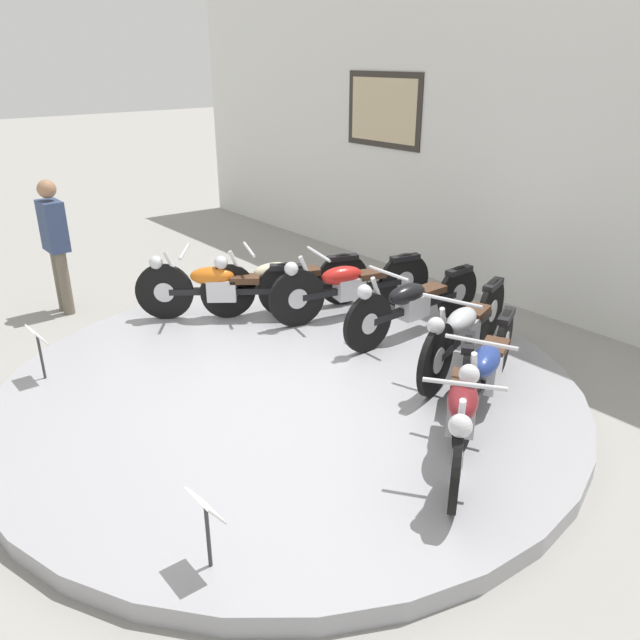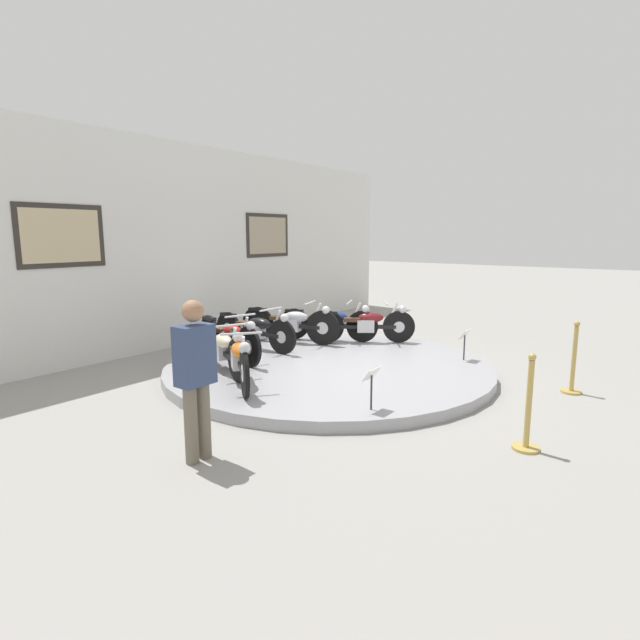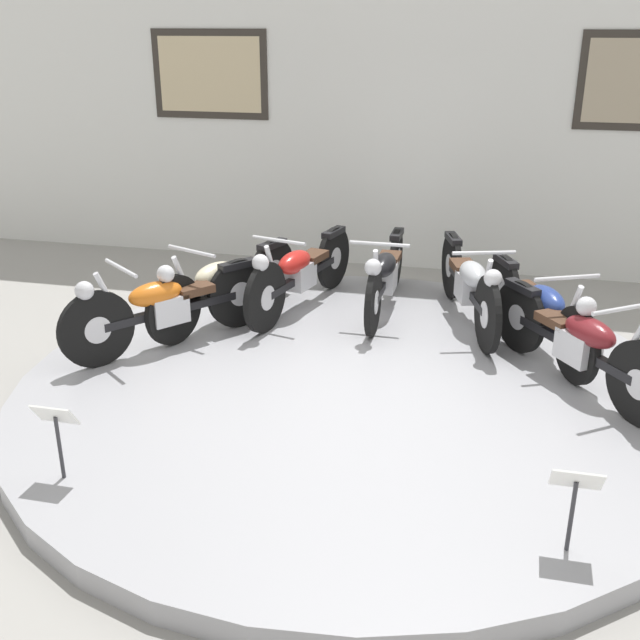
{
  "view_description": "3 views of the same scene",
  "coord_description": "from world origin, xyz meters",
  "views": [
    {
      "loc": [
        4.02,
        -2.97,
        2.89
      ],
      "look_at": [
        -0.03,
        0.38,
        0.64
      ],
      "focal_mm": 35.0,
      "sensor_mm": 36.0,
      "label": 1
    },
    {
      "loc": [
        -6.35,
        -4.58,
        2.2
      ],
      "look_at": [
        0.27,
        0.37,
        0.78
      ],
      "focal_mm": 28.0,
      "sensor_mm": 36.0,
      "label": 2
    },
    {
      "loc": [
        0.94,
        -5.13,
        2.76
      ],
      "look_at": [
        -0.29,
        0.11,
        0.6
      ],
      "focal_mm": 42.0,
      "sensor_mm": 36.0,
      "label": 3
    }
  ],
  "objects": [
    {
      "name": "motorcycle_silver",
      "position": [
        0.8,
        1.44,
        0.55
      ],
      "size": [
        0.7,
        1.94,
        0.8
      ],
      "color": "black",
      "rests_on": "display_platform"
    },
    {
      "name": "ground_plane",
      "position": [
        0.0,
        0.0,
        0.0
      ],
      "size": [
        60.0,
        60.0,
        0.0
      ],
      "primitive_type": "plane",
      "color": "gray"
    },
    {
      "name": "motorcycle_orange",
      "position": [
        -1.66,
        0.33,
        0.54
      ],
      "size": [
        1.26,
        1.6,
        0.79
      ],
      "color": "black",
      "rests_on": "display_platform"
    },
    {
      "name": "motorcycle_cream",
      "position": [
        -1.4,
        0.97,
        0.53
      ],
      "size": [
        0.81,
        1.84,
        0.78
      ],
      "color": "black",
      "rests_on": "display_platform"
    },
    {
      "name": "info_placard_front_left",
      "position": [
        -1.48,
        -1.69,
        0.52
      ],
      "size": [
        0.26,
        0.11,
        0.51
      ],
      "color": "#333338",
      "rests_on": "display_platform"
    },
    {
      "name": "display_platform",
      "position": [
        0.0,
        0.0,
        0.08
      ],
      "size": [
        5.19,
        5.19,
        0.15
      ],
      "primitive_type": "cylinder",
      "color": "#99999E",
      "rests_on": "ground_plane"
    },
    {
      "name": "info_placard_front_centre",
      "position": [
        1.48,
        -1.69,
        0.52
      ],
      "size": [
        0.26,
        0.11,
        0.51
      ],
      "color": "#333338",
      "rests_on": "display_platform"
    },
    {
      "name": "motorcycle_maroon",
      "position": [
        1.66,
        0.32,
        0.53
      ],
      "size": [
        1.19,
        1.62,
        0.78
      ],
      "color": "black",
      "rests_on": "display_platform"
    },
    {
      "name": "motorcycle_red",
      "position": [
        -0.8,
        1.44,
        0.54
      ],
      "size": [
        0.65,
        1.94,
        0.8
      ],
      "color": "black",
      "rests_on": "display_platform"
    },
    {
      "name": "back_wall",
      "position": [
        0.0,
        3.6,
        1.98
      ],
      "size": [
        14.0,
        0.22,
        3.96
      ],
      "color": "silver",
      "rests_on": "ground_plane"
    },
    {
      "name": "motorcycle_black",
      "position": [
        -0.0,
        1.61,
        0.53
      ],
      "size": [
        0.54,
        1.96,
        0.78
      ],
      "color": "black",
      "rests_on": "display_platform"
    },
    {
      "name": "motorcycle_blue",
      "position": [
        1.4,
        0.97,
        0.53
      ],
      "size": [
        0.85,
        1.81,
        0.78
      ],
      "color": "black",
      "rests_on": "display_platform"
    }
  ]
}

